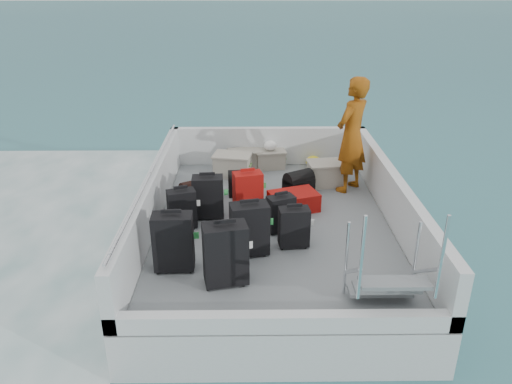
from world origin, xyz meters
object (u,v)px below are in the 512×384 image
suitcase_8 (294,201)px  crate_0 (233,166)px  suitcase_2 (208,197)px  suitcase_6 (294,228)px  suitcase_4 (250,230)px  suitcase_7 (281,214)px  crate_3 (327,174)px  suitcase_0 (173,243)px  crate_2 (270,160)px  suitcase_3 (226,255)px  passenger (352,135)px  crate_1 (245,160)px  suitcase_5 (248,191)px  suitcase_1 (182,210)px

suitcase_8 → crate_0: size_ratio=1.15×
suitcase_2 → suitcase_6: suitcase_2 is taller
suitcase_4 → suitcase_7: (0.43, 0.62, -0.09)m
suitcase_7 → crate_3: bearing=39.1°
suitcase_0 → crate_0: 3.14m
suitcase_0 → crate_2: suitcase_0 is taller
suitcase_3 → crate_3: (1.59, 2.96, -0.19)m
suitcase_7 → passenger: size_ratio=0.28×
suitcase_6 → suitcase_7: size_ratio=1.04×
crate_3 → suitcase_8: bearing=-123.2°
suitcase_6 → suitcase_7: 0.46m
crate_1 → suitcase_7: bearing=-78.1°
suitcase_2 → suitcase_5: size_ratio=1.08×
suitcase_5 → suitcase_6: 1.29m
suitcase_2 → suitcase_3: size_ratio=0.85×
suitcase_2 → crate_3: suitcase_2 is taller
suitcase_7 → passenger: 2.02m
suitcase_7 → crate_3: (0.88, 1.68, -0.08)m
suitcase_2 → suitcase_4: (0.61, -1.06, 0.03)m
suitcase_2 → suitcase_8: 1.31m
suitcase_6 → crate_1: 2.97m
suitcase_5 → suitcase_7: bearing=-70.7°
passenger → crate_1: bearing=-78.1°
crate_2 → crate_3: 1.24m
suitcase_1 → crate_3: size_ratio=0.94×
suitcase_8 → crate_3: bearing=-52.0°
suitcase_6 → crate_3: (0.74, 2.11, -0.09)m
suitcase_3 → suitcase_8: size_ratio=1.07×
suitcase_7 → crate_2: suitcase_7 is taller
suitcase_5 → crate_3: suitcase_5 is taller
suitcase_3 → suitcase_5: suitcase_3 is taller
suitcase_2 → suitcase_0: bearing=-104.9°
crate_0 → suitcase_7: bearing=-70.8°
suitcase_6 → crate_2: (-0.20, 2.93, -0.12)m
suitcase_1 → suitcase_6: (1.52, -0.53, -0.02)m
suitcase_2 → passenger: 2.55m
suitcase_0 → crate_0: suitcase_0 is taller
suitcase_1 → crate_0: suitcase_1 is taller
suitcase_1 → suitcase_8: (1.61, 0.59, -0.15)m
suitcase_4 → passenger: passenger is taller
suitcase_6 → suitcase_7: suitcase_6 is taller
suitcase_7 → suitcase_0: bearing=-167.1°
suitcase_1 → suitcase_3: (0.67, -1.38, 0.09)m
crate_0 → crate_1: bearing=59.1°
crate_1 → crate_2: crate_1 is taller
suitcase_0 → suitcase_5: (0.88, 1.68, -0.07)m
crate_0 → passenger: 2.18m
crate_1 → passenger: (1.73, -1.00, 0.78)m
suitcase_8 → suitcase_2: bearing=82.3°
suitcase_2 → crate_1: bearing=73.0°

